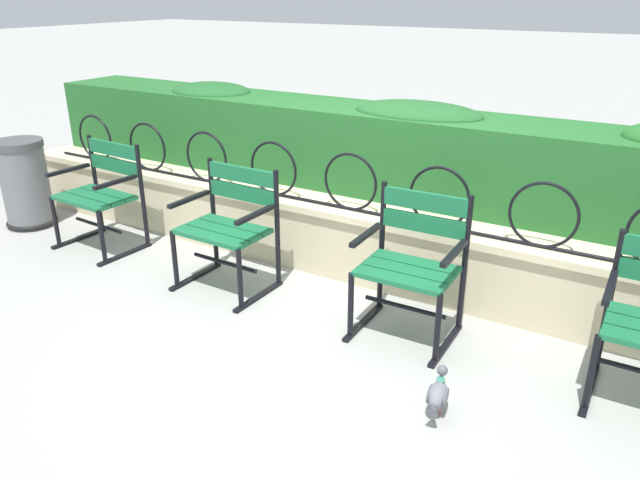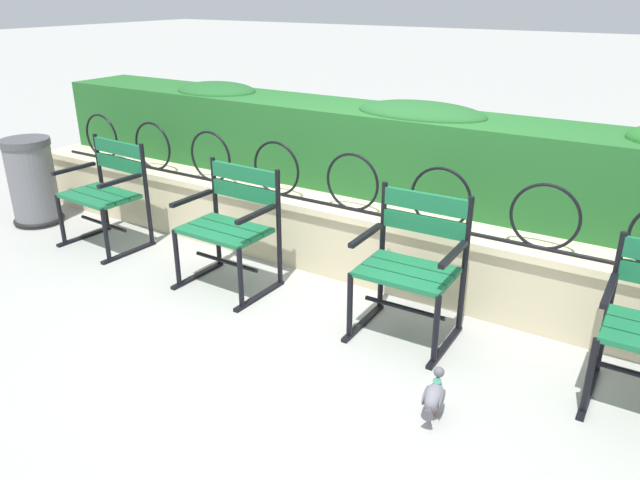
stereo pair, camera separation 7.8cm
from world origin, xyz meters
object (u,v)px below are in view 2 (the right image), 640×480
park_chair_centre_right (412,263)px  trash_bin (33,183)px  park_chair_leftmost (107,190)px  park_chair_centre_left (231,223)px  pigeon_far_side (434,396)px

park_chair_centre_right → trash_bin: 3.69m
park_chair_leftmost → park_chair_centre_left: bearing=-1.7°
trash_bin → pigeon_far_side: bearing=-8.7°
park_chair_centre_right → trash_bin: park_chair_centre_right is taller
park_chair_centre_left → park_chair_centre_right: 1.36m
park_chair_centre_left → park_chair_centre_right: size_ratio=0.97×
park_chair_centre_left → trash_bin: bearing=179.7°
park_chair_leftmost → park_chair_centre_right: 2.71m
park_chair_leftmost → park_chair_centre_left: park_chair_centre_left is taller
park_chair_centre_right → pigeon_far_side: park_chair_centre_right is taller
park_chair_leftmost → park_chair_centre_right: size_ratio=0.97×
park_chair_leftmost → trash_bin: size_ratio=1.11×
pigeon_far_side → trash_bin: (-4.14, 0.63, 0.26)m
park_chair_leftmost → pigeon_far_side: park_chair_leftmost is taller
park_chair_centre_left → park_chair_centre_right: (1.36, 0.06, 0.00)m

